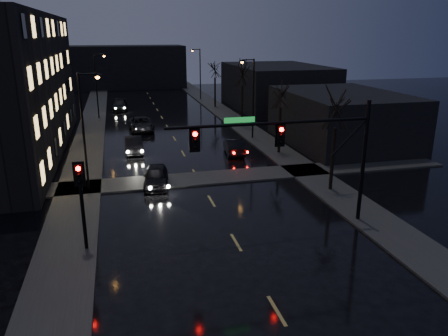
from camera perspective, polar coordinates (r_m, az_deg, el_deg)
sidewalk_left at (r=47.99m, az=-17.13°, el=4.02°), size 3.00×140.00×0.12m
sidewalk_right at (r=49.91m, az=2.77°, el=5.26°), size 3.00×140.00×0.12m
sidewalk_cross at (r=32.46m, az=-3.34°, el=-1.39°), size 40.00×3.00×0.12m
commercial_right_near at (r=43.95m, az=15.07°, el=6.28°), size 10.00×14.00×5.00m
commercial_right_far at (r=64.30m, az=6.85°, el=10.52°), size 12.00×18.00×6.00m
far_block at (r=90.02m, az=-12.55°, el=12.79°), size 22.00×10.00×8.00m
signal_mast at (r=23.45m, az=10.16°, el=3.26°), size 11.11×0.41×7.00m
signal_pole_left at (r=22.13m, az=-18.16°, el=-3.23°), size 0.35×0.41×4.53m
tree_near at (r=29.59m, az=14.54°, el=8.54°), size 3.52×3.52×8.08m
tree_mid_a at (r=38.65m, az=7.47°, el=10.29°), size 3.30×3.30×7.58m
tree_mid_b at (r=49.90m, az=2.44°, el=12.87°), size 3.74×3.74×8.59m
tree_far at (r=63.46m, az=-1.20°, el=13.33°), size 3.43×3.43×7.88m
streetlight_l_near at (r=30.36m, az=-17.59°, el=5.72°), size 1.53×0.28×8.00m
streetlight_l_far at (r=57.08m, az=-16.17°, el=10.92°), size 1.53×0.28×8.00m
streetlight_r_mid at (r=44.14m, az=3.58°, el=9.88°), size 1.53×0.28×8.00m
streetlight_r_far at (r=71.21m, az=-3.31°, el=12.69°), size 1.53×0.28×8.00m
oncoming_car_a at (r=31.24m, az=-8.87°, el=-1.06°), size 2.17×4.39×1.44m
oncoming_car_b at (r=40.44m, az=-11.71°, el=2.98°), size 1.57×4.25×1.39m
oncoming_car_c at (r=49.43m, az=-10.77°, el=5.67°), size 2.62×5.41×1.48m
oncoming_car_d at (r=63.36m, az=-13.47°, el=7.97°), size 2.27×4.94×1.40m
lead_car at (r=39.08m, az=1.32°, el=2.86°), size 2.03×4.45×1.41m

